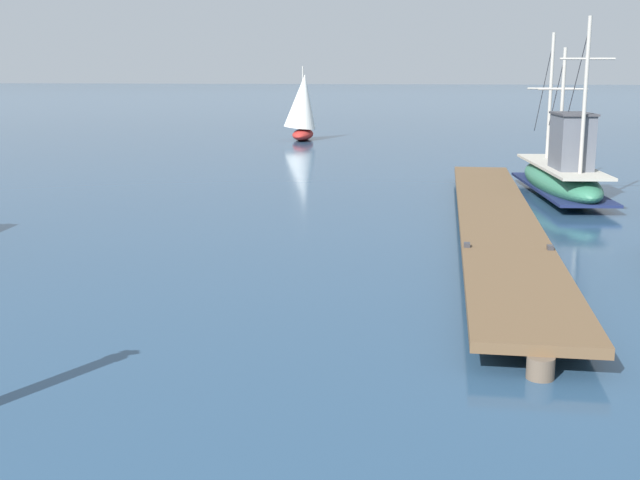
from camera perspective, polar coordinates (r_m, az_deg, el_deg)
floating_dock at (r=20.19m, az=12.23°, el=1.55°), size 2.09×19.63×0.53m
fishing_boat_0 at (r=26.08m, az=16.58°, el=4.47°), size 2.31×7.69×5.30m
distant_sailboat at (r=45.21m, az=-1.24°, el=9.21°), size 2.13×3.56×4.00m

